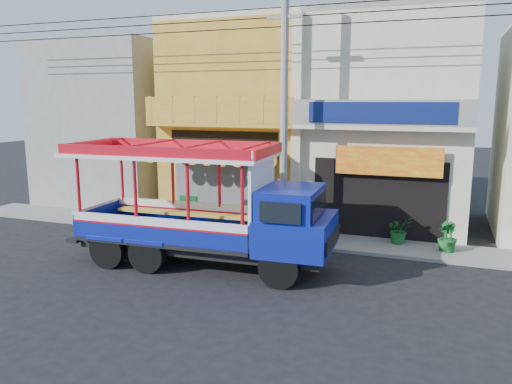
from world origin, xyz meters
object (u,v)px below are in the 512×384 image
songthaew_truck (220,209)px  green_sign (189,212)px  potted_plant_c (446,237)px  potted_plant_b (449,237)px  potted_plant_a (399,229)px  utility_pole (289,98)px

songthaew_truck → green_sign: (-3.22, 4.07, -1.20)m
songthaew_truck → potted_plant_c: size_ratio=8.40×
songthaew_truck → potted_plant_b: size_ratio=8.16×
songthaew_truck → potted_plant_a: size_ratio=8.38×
utility_pole → potted_plant_a: 5.86m
songthaew_truck → potted_plant_c: bearing=30.5°
songthaew_truck → green_sign: songthaew_truck is taller
green_sign → potted_plant_b: size_ratio=1.13×
potted_plant_c → green_sign: bearing=-51.1°
utility_pole → potted_plant_b: size_ratio=28.35×
potted_plant_a → green_sign: bearing=146.7°
utility_pole → potted_plant_a: (3.66, 1.15, -4.43)m
green_sign → potted_plant_a: bearing=0.6°
potted_plant_a → potted_plant_b: potted_plant_b is taller
potted_plant_a → potted_plant_b: 1.64m
songthaew_truck → potted_plant_c: (6.34, 3.74, -1.19)m
green_sign → potted_plant_c: (9.56, -0.33, 0.01)m
potted_plant_b → potted_plant_c: 0.08m
utility_pole → potted_plant_a: bearing=17.4°
green_sign → potted_plant_b: 9.64m
potted_plant_a → potted_plant_b: (1.58, -0.45, 0.01)m
songthaew_truck → potted_plant_b: songthaew_truck is taller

